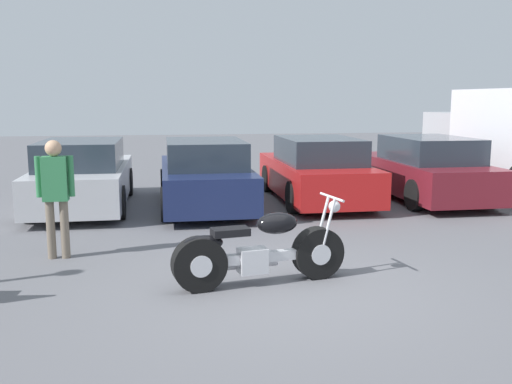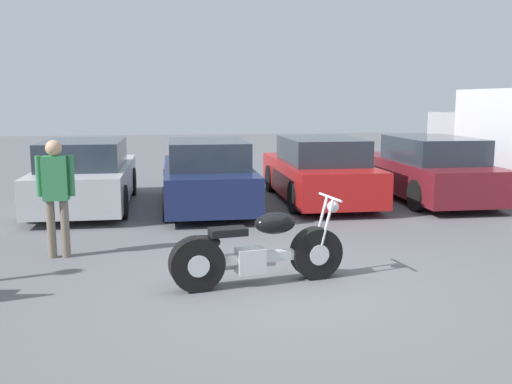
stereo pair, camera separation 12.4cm
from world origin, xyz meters
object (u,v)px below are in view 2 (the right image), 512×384
(parked_car_navy, at_px, (207,175))
(parked_car_silver, at_px, (86,176))
(person_standing, at_px, (56,188))
(motorcycle, at_px, (257,252))
(parked_car_maroon, at_px, (428,170))
(parked_car_red, at_px, (319,171))

(parked_car_navy, bearing_deg, parked_car_silver, 172.81)
(parked_car_silver, bearing_deg, person_standing, -87.93)
(motorcycle, xyz_separation_m, person_standing, (-2.61, 1.60, 0.59))
(parked_car_silver, relative_size, parked_car_maroon, 1.00)
(motorcycle, xyz_separation_m, parked_car_red, (2.22, 5.50, 0.25))
(person_standing, bearing_deg, motorcycle, -31.56)
(motorcycle, distance_m, parked_car_navy, 5.18)
(parked_car_silver, height_order, parked_car_red, same)
(parked_car_navy, distance_m, parked_car_maroon, 4.97)
(parked_car_navy, relative_size, person_standing, 2.62)
(parked_car_maroon, bearing_deg, parked_car_silver, 179.02)
(parked_car_navy, distance_m, person_standing, 4.28)
(motorcycle, bearing_deg, person_standing, 148.44)
(parked_car_silver, xyz_separation_m, parked_car_maroon, (7.45, -0.13, 0.00))
(parked_car_navy, height_order, parked_car_red, same)
(parked_car_silver, bearing_deg, parked_car_red, 0.28)
(parked_car_red, bearing_deg, motorcycle, -111.94)
(parked_car_navy, bearing_deg, person_standing, -123.34)
(parked_car_maroon, bearing_deg, parked_car_navy, -177.86)
(motorcycle, bearing_deg, parked_car_maroon, 48.71)
(motorcycle, xyz_separation_m, parked_car_navy, (-0.27, 5.16, 0.25))
(motorcycle, height_order, parked_car_navy, parked_car_navy)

